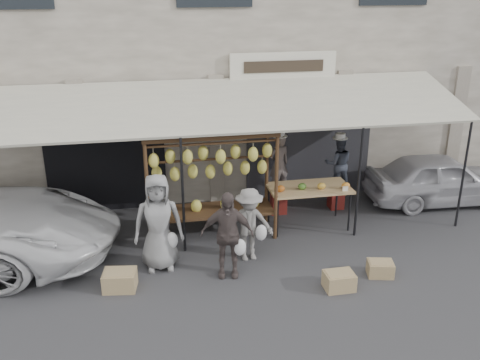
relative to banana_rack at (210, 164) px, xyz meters
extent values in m
plane|color=#2D2D30|center=(0.40, -1.68, -1.57)|extent=(90.00, 90.00, 0.00)
cube|color=beige|center=(0.40, 4.82, 1.93)|extent=(24.00, 6.00, 7.00)
cube|color=#232328|center=(2.60, 1.78, -0.32)|extent=(3.00, 0.10, 2.50)
cube|color=black|center=(-2.10, 1.78, -0.32)|extent=(2.60, 0.10, 2.50)
cube|color=silver|center=(1.90, 1.72, 1.58)|extent=(2.40, 0.10, 0.60)
cube|color=beige|center=(0.40, 0.62, 1.03)|extent=(10.00, 2.34, 0.63)
cylinder|color=black|center=(-0.60, -0.53, -0.42)|extent=(0.05, 0.05, 2.30)
cylinder|color=black|center=(2.90, -0.53, -0.42)|extent=(0.05, 0.05, 2.30)
cylinder|color=black|center=(5.20, -0.53, -0.42)|extent=(0.05, 0.05, 2.30)
cylinder|color=#4E341A|center=(-1.25, -0.35, -0.47)|extent=(0.07, 0.07, 2.20)
cylinder|color=#4E341A|center=(1.25, -0.35, -0.47)|extent=(0.07, 0.07, 2.20)
cylinder|color=#4E341A|center=(-1.25, 0.45, -0.47)|extent=(0.07, 0.07, 2.20)
cylinder|color=#4E341A|center=(1.25, 0.45, -0.47)|extent=(0.07, 0.07, 2.20)
cube|color=#4E341A|center=(0.00, 0.05, 0.63)|extent=(2.60, 0.90, 0.07)
cylinder|color=#4E341A|center=(0.00, -0.30, 0.51)|extent=(2.50, 0.05, 0.05)
cylinder|color=#4E341A|center=(0.00, 0.40, 0.51)|extent=(2.50, 0.05, 0.05)
cylinder|color=#4E341A|center=(0.00, 0.05, 0.08)|extent=(2.50, 0.05, 0.05)
cube|color=#4E341A|center=(0.00, 0.05, -1.02)|extent=(2.50, 0.80, 0.05)
ellipsoid|color=#F1EE59|center=(-1.10, -0.30, 0.24)|extent=(0.20, 0.18, 0.30)
ellipsoid|color=#F1EE59|center=(-0.79, -0.15, 0.26)|extent=(0.20, 0.18, 0.30)
ellipsoid|color=#F1EE59|center=(-0.47, -0.30, 0.28)|extent=(0.20, 0.18, 0.30)
ellipsoid|color=#F1EE59|center=(-0.16, -0.15, 0.29)|extent=(0.20, 0.18, 0.30)
ellipsoid|color=#F1EE59|center=(0.16, -0.30, 0.24)|extent=(0.20, 0.18, 0.30)
ellipsoid|color=#F1EE59|center=(0.47, -0.15, 0.28)|extent=(0.20, 0.18, 0.30)
ellipsoid|color=#F1EE59|center=(0.79, -0.30, 0.25)|extent=(0.20, 0.18, 0.30)
ellipsoid|color=#F1EE59|center=(1.10, -0.15, 0.27)|extent=(0.20, 0.18, 0.30)
ellipsoid|color=#F1EE59|center=(-1.05, 0.05, -0.13)|extent=(0.20, 0.18, 0.30)
ellipsoid|color=#F1EE59|center=(-0.70, 0.05, -0.18)|extent=(0.20, 0.18, 0.30)
ellipsoid|color=#F1EE59|center=(-0.35, 0.05, -0.14)|extent=(0.20, 0.18, 0.30)
ellipsoid|color=#F1EE59|center=(0.00, 0.05, -0.17)|extent=(0.20, 0.18, 0.30)
ellipsoid|color=#F1EE59|center=(0.35, 0.05, -0.13)|extent=(0.20, 0.18, 0.30)
ellipsoid|color=#F1EE59|center=(0.70, 0.05, -0.14)|extent=(0.20, 0.18, 0.30)
ellipsoid|color=#F1EE59|center=(1.05, 0.05, -0.15)|extent=(0.20, 0.18, 0.30)
cube|color=tan|center=(2.08, 0.07, -0.69)|extent=(1.70, 0.90, 0.05)
cylinder|color=black|center=(1.31, -0.30, -1.14)|extent=(0.04, 0.04, 0.85)
cylinder|color=black|center=(2.85, -0.30, -1.14)|extent=(0.04, 0.04, 0.85)
cylinder|color=black|center=(1.31, 0.44, -1.14)|extent=(0.04, 0.04, 0.85)
cylinder|color=black|center=(2.85, 0.44, -1.14)|extent=(0.04, 0.04, 0.85)
ellipsoid|color=#B25919|center=(1.41, -0.07, -0.60)|extent=(0.18, 0.14, 0.14)
ellipsoid|color=#477226|center=(1.88, -0.04, -0.60)|extent=(0.18, 0.14, 0.14)
ellipsoid|color=gold|center=(2.28, -0.09, -0.60)|extent=(0.18, 0.14, 0.14)
ellipsoid|color=orange|center=(2.78, -0.17, -0.60)|extent=(0.18, 0.14, 0.14)
imported|color=#635755|center=(1.63, 0.88, -0.41)|extent=(0.55, 0.43, 1.34)
imported|color=#343946|center=(3.01, 0.88, -0.49)|extent=(0.69, 0.58, 1.26)
imported|color=gray|center=(-1.10, -1.06, -0.66)|extent=(0.90, 0.60, 1.81)
imported|color=#4F4441|center=(0.06, -1.55, -0.77)|extent=(0.99, 0.54, 1.59)
imported|color=gray|center=(0.55, -1.07, -0.86)|extent=(0.95, 0.59, 1.42)
cube|color=maroon|center=(1.63, 0.88, -1.32)|extent=(0.42, 0.42, 0.49)
cube|color=maroon|center=(3.01, 0.88, -1.35)|extent=(0.33, 0.33, 0.44)
cube|color=tan|center=(1.86, -2.38, -1.42)|extent=(0.50, 0.39, 0.30)
cube|color=tan|center=(2.74, -2.10, -1.43)|extent=(0.51, 0.43, 0.27)
cube|color=tan|center=(-1.82, -1.68, -1.40)|extent=(0.60, 0.49, 0.33)
imported|color=#B3B2B8|center=(5.51, 0.73, -0.98)|extent=(3.54, 1.57, 1.19)
camera|label=1|loc=(-1.30, -9.81, 3.47)|focal=40.00mm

